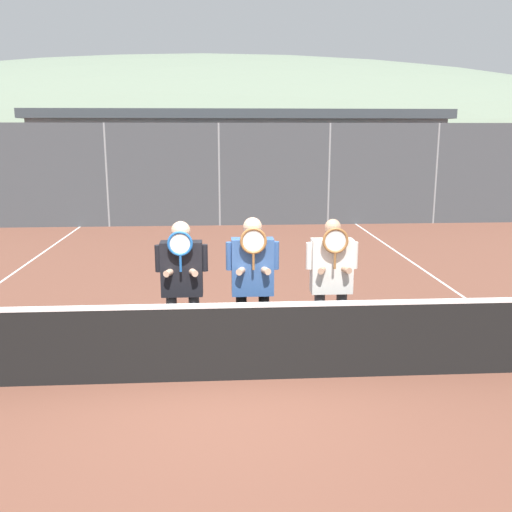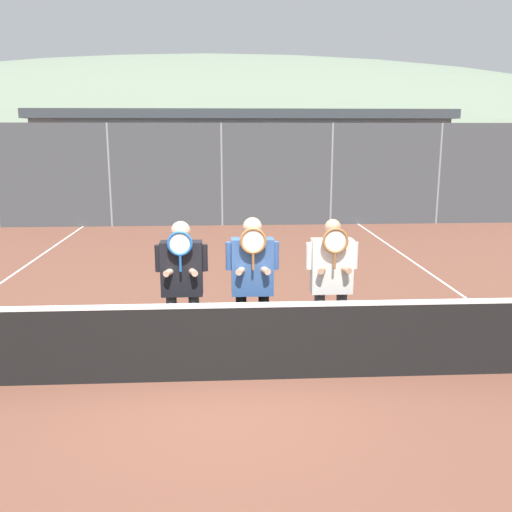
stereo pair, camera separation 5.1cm
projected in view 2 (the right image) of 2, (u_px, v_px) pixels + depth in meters
ground_plane at (222, 380)px, 6.48m from camera, size 120.00×120.00×0.00m
hill_distant at (222, 157)px, 61.55m from camera, size 103.10×57.28×20.05m
clubhouse_building at (242, 154)px, 24.46m from camera, size 16.68×5.50×3.60m
fence_back at (222, 175)px, 16.78m from camera, size 19.68×0.06×3.00m
tennis_net at (222, 341)px, 6.37m from camera, size 11.09×0.09×1.02m
court_line_right_sideline at (466, 298)px, 9.63m from camera, size 0.05×16.00×0.01m
player_leftmost at (182, 278)px, 6.84m from camera, size 0.63×0.34×1.73m
player_center_left at (252, 277)px, 6.78m from camera, size 0.63×0.34×1.79m
player_center_right at (331, 277)px, 6.93m from camera, size 0.63×0.34×1.74m
car_far_left at (42, 190)px, 18.69m from camera, size 4.23×1.99×1.67m
car_left_of_center at (199, 187)px, 19.29m from camera, size 4.33×1.92×1.79m
car_center at (350, 188)px, 19.03m from camera, size 4.01×2.09×1.77m
car_right_of_center at (494, 185)px, 19.87m from camera, size 4.68×1.92×1.84m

